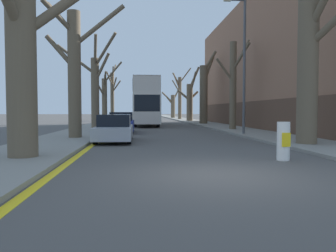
{
  "coord_description": "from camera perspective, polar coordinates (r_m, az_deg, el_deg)",
  "views": [
    {
      "loc": [
        -1.85,
        -7.62,
        1.52
      ],
      "look_at": [
        0.67,
        20.89,
        0.2
      ],
      "focal_mm": 35.0,
      "sensor_mm": 36.0,
      "label": 1
    }
  ],
  "objects": [
    {
      "name": "street_tree_right_4",
      "position": [
        57.31,
        2.02,
        5.43
      ],
      "size": [
        3.45,
        3.1,
        8.98
      ],
      "color": "brown",
      "rests_on": "ground"
    },
    {
      "name": "street_tree_left_2",
      "position": [
        26.37,
        -12.62,
        6.69
      ],
      "size": [
        4.72,
        1.95,
        7.38
      ],
      "color": "brown",
      "rests_on": "ground"
    },
    {
      "name": "sidewalk_left",
      "position": [
        57.77,
        -8.95,
        1.16
      ],
      "size": [
        3.34,
        120.0,
        0.12
      ],
      "primitive_type": "cube",
      "color": "gray",
      "rests_on": "ground"
    },
    {
      "name": "ground_plane",
      "position": [
        7.99,
        8.52,
        -8.38
      ],
      "size": [
        300.0,
        300.0,
        0.0
      ],
      "primitive_type": "plane",
      "color": "#4C4947"
    },
    {
      "name": "kerb_line_stripe",
      "position": [
        57.68,
        -7.12,
        1.12
      ],
      "size": [
        0.24,
        120.0,
        0.01
      ],
      "primitive_type": "cube",
      "color": "yellow",
      "rests_on": "ground"
    },
    {
      "name": "sidewalk_right",
      "position": [
        58.14,
        2.47,
        1.2
      ],
      "size": [
        3.34,
        120.0,
        0.12
      ],
      "primitive_type": "cube",
      "color": "gray",
      "rests_on": "ground"
    },
    {
      "name": "street_tree_right_5",
      "position": [
        68.03,
        0.8,
        3.67
      ],
      "size": [
        3.82,
        4.09,
        5.91
      ],
      "color": "brown",
      "rests_on": "ground"
    },
    {
      "name": "street_tree_right_3",
      "position": [
        46.73,
        3.86,
        4.61
      ],
      "size": [
        3.17,
        2.92,
        7.72
      ],
      "color": "brown",
      "rests_on": "ground"
    },
    {
      "name": "parked_car_0",
      "position": [
        16.54,
        -9.31,
        -0.45
      ],
      "size": [
        1.75,
        4.4,
        1.34
      ],
      "color": "#9EA3AD",
      "rests_on": "ground"
    },
    {
      "name": "street_tree_left_4",
      "position": [
        41.59,
        -9.64,
        5.51
      ],
      "size": [
        1.69,
        5.12,
        7.67
      ],
      "color": "brown",
      "rests_on": "ground"
    },
    {
      "name": "street_tree_left_0",
      "position": [
        11.03,
        -23.96,
        12.05
      ],
      "size": [
        2.68,
        3.59,
        6.87
      ],
      "color": "brown",
      "rests_on": "ground"
    },
    {
      "name": "street_tree_right_0",
      "position": [
        15.38,
        23.56,
        10.99
      ],
      "size": [
        1.96,
        4.1,
        8.4
      ],
      "color": "brown",
      "rests_on": "ground"
    },
    {
      "name": "lamp_post",
      "position": [
        20.97,
        12.91,
        11.21
      ],
      "size": [
        1.4,
        0.2,
        8.41
      ],
      "color": "#4C4F54",
      "rests_on": "ground"
    },
    {
      "name": "parked_car_1",
      "position": [
        23.14,
        -8.1,
        0.53
      ],
      "size": [
        1.72,
        4.23,
        1.44
      ],
      "color": "navy",
      "rests_on": "ground"
    },
    {
      "name": "street_tree_left_3",
      "position": [
        33.93,
        -10.94,
        4.77
      ],
      "size": [
        2.59,
        3.02,
        6.53
      ],
      "color": "brown",
      "rests_on": "ground"
    },
    {
      "name": "street_tree_left_1",
      "position": [
        18.08,
        -15.99,
        9.53
      ],
      "size": [
        4.12,
        1.73,
        7.18
      ],
      "color": "brown",
      "rests_on": "ground"
    },
    {
      "name": "traffic_bollard",
      "position": [
        10.68,
        19.45,
        -2.5
      ],
      "size": [
        0.39,
        0.4,
        1.19
      ],
      "color": "white",
      "rests_on": "ground"
    },
    {
      "name": "building_facade_right",
      "position": [
        32.57,
        21.33,
        9.96
      ],
      "size": [
        10.08,
        33.81,
        11.56
      ],
      "color": "#93664C",
      "rests_on": "ground"
    },
    {
      "name": "double_decker_bus",
      "position": [
        34.04,
        -3.9,
        4.51
      ],
      "size": [
        2.52,
        11.04,
        4.66
      ],
      "color": "silver",
      "rests_on": "ground"
    },
    {
      "name": "street_tree_right_2",
      "position": [
        36.88,
        6.34,
        6.15
      ],
      "size": [
        1.97,
        2.69,
        8.18
      ],
      "color": "brown",
      "rests_on": "ground"
    },
    {
      "name": "street_tree_right_1",
      "position": [
        25.9,
        11.33,
        7.34
      ],
      "size": [
        3.14,
        3.11,
        7.27
      ],
      "color": "brown",
      "rests_on": "ground"
    }
  ]
}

